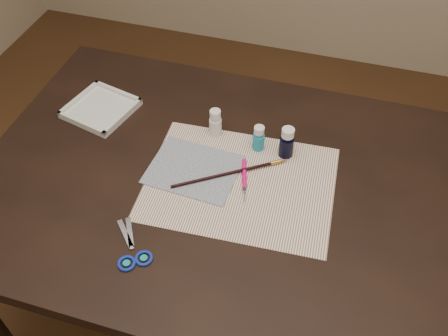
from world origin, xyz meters
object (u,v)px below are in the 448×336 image
(canvas, at_px, (194,169))
(paint_bottle_navy, at_px, (287,142))
(palette_tray, at_px, (101,108))
(paint_bottle_white, at_px, (215,123))
(scissors, at_px, (128,244))
(paint_bottle_cyan, at_px, (259,138))
(paper, at_px, (240,183))

(canvas, xyz_separation_m, paint_bottle_navy, (0.22, 0.13, 0.04))
(palette_tray, bearing_deg, paint_bottle_navy, -2.28)
(paint_bottle_white, relative_size, scissors, 0.52)
(canvas, distance_m, paint_bottle_navy, 0.26)
(paint_bottle_navy, xyz_separation_m, palette_tray, (-0.56, 0.02, -0.04))
(canvas, xyz_separation_m, palette_tray, (-0.34, 0.15, 0.01))
(paint_bottle_cyan, distance_m, paint_bottle_navy, 0.08)
(paint_bottle_cyan, height_order, paint_bottle_navy, paint_bottle_navy)
(paper, relative_size, paint_bottle_cyan, 6.12)
(paint_bottle_cyan, bearing_deg, canvas, -137.99)
(paint_bottle_cyan, xyz_separation_m, paint_bottle_navy, (0.08, -0.00, 0.01))
(paint_bottle_white, xyz_separation_m, paint_bottle_cyan, (0.13, -0.02, -0.00))
(scissors, bearing_deg, canvas, -58.23)
(paper, xyz_separation_m, palette_tray, (-0.47, 0.16, 0.01))
(paint_bottle_white, bearing_deg, scissors, -101.32)
(paper, xyz_separation_m, paint_bottle_navy, (0.09, 0.13, 0.05))
(canvas, relative_size, paint_bottle_navy, 2.46)
(canvas, height_order, palette_tray, palette_tray)
(paint_bottle_navy, xyz_separation_m, scissors, (-0.29, -0.39, -0.04))
(paper, bearing_deg, palette_tray, 161.62)
(paint_bottle_cyan, bearing_deg, scissors, -118.31)
(canvas, xyz_separation_m, paint_bottle_white, (0.01, 0.15, 0.04))
(paint_bottle_white, distance_m, palette_tray, 0.36)
(canvas, bearing_deg, palette_tray, 156.61)
(paint_bottle_white, height_order, palette_tray, paint_bottle_white)
(canvas, relative_size, paint_bottle_white, 2.71)
(paper, height_order, paint_bottle_navy, paint_bottle_navy)
(paint_bottle_white, height_order, paint_bottle_navy, paint_bottle_navy)
(paint_bottle_white, xyz_separation_m, palette_tray, (-0.35, -0.00, -0.03))
(paint_bottle_cyan, height_order, palette_tray, paint_bottle_cyan)
(canvas, height_order, paint_bottle_navy, paint_bottle_navy)
(paint_bottle_white, bearing_deg, canvas, -95.05)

